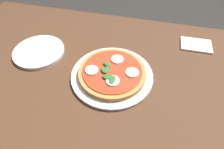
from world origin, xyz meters
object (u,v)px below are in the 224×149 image
dining_table (122,91)px  plate_white (39,52)px  serving_tray (112,75)px  napkin (196,45)px  pizza (112,72)px

dining_table → plate_white: size_ratio=7.47×
serving_tray → napkin: size_ratio=2.33×
serving_tray → pizza: pizza is taller
serving_tray → plate_white: 0.33m
dining_table → pizza: 0.13m
serving_tray → napkin: serving_tray is taller
dining_table → serving_tray: (-0.04, -0.01, 0.10)m
napkin → serving_tray: bearing=-140.4°
serving_tray → pizza: bearing=-25.4°
napkin → dining_table: bearing=-137.9°
plate_white → napkin: bearing=17.6°
pizza → napkin: pizza is taller
serving_tray → plate_white: bearing=170.3°
dining_table → plate_white: bearing=173.0°
dining_table → pizza: bearing=-162.7°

